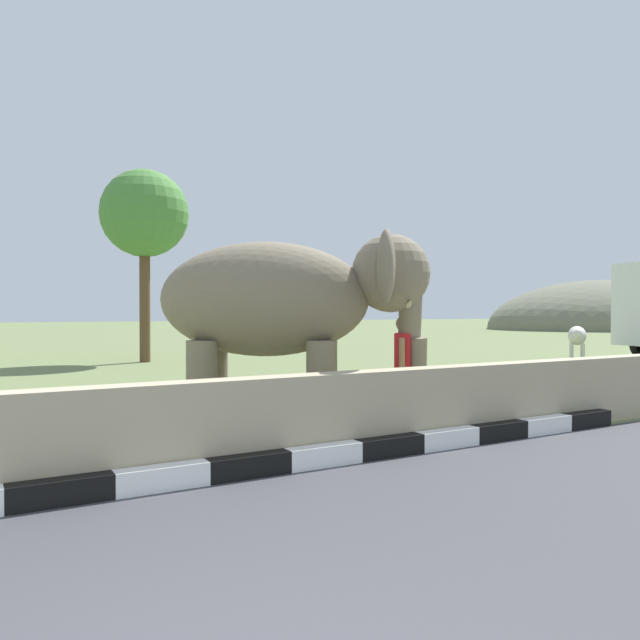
% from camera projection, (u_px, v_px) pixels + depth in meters
% --- Properties ---
extents(striped_curb, '(16.20, 0.20, 0.24)m').
position_uv_depth(striped_curb, '(4.00, 500.00, 5.14)').
color(striped_curb, white).
rests_on(striped_curb, ground_plane).
extents(barrier_parapet, '(28.00, 0.36, 1.00)m').
position_uv_depth(barrier_parapet, '(246.00, 424.00, 6.58)').
color(barrier_parapet, tan).
rests_on(barrier_parapet, ground_plane).
extents(elephant, '(3.95, 3.48, 2.87)m').
position_uv_depth(elephant, '(289.00, 302.00, 9.02)').
color(elephant, '#7C6E5A').
rests_on(elephant, ground_plane).
extents(person_handler, '(0.50, 0.53, 1.66)m').
position_uv_depth(person_handler, '(403.00, 365.00, 9.12)').
color(person_handler, navy).
rests_on(person_handler, ground_plane).
extents(cow_near, '(1.74, 1.51, 1.23)m').
position_uv_depth(cow_near, '(577.00, 336.00, 21.03)').
color(cow_near, beige).
rests_on(cow_near, ground_plane).
extents(tree_distant, '(2.98, 2.98, 6.58)m').
position_uv_depth(tree_distant, '(145.00, 215.00, 20.77)').
color(tree_distant, brown).
rests_on(tree_distant, ground_plane).
extents(hill_east, '(25.22, 20.17, 9.89)m').
position_uv_depth(hill_east, '(604.00, 329.00, 61.40)').
color(hill_east, '#666754').
rests_on(hill_east, ground_plane).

